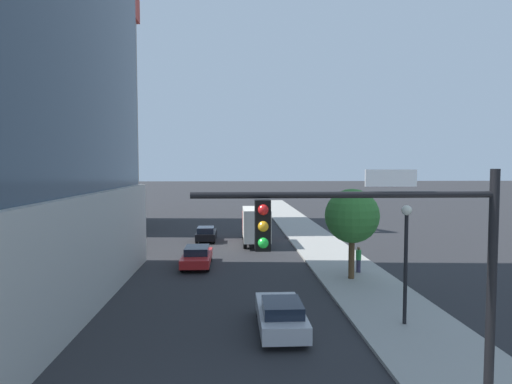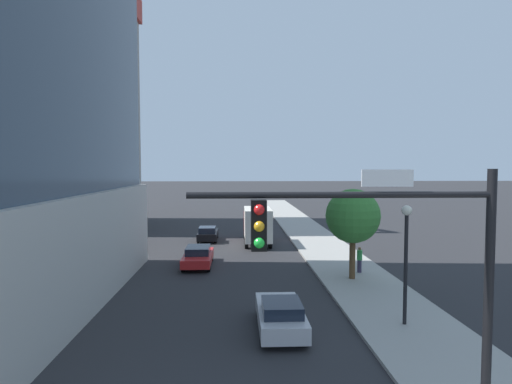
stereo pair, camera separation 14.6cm
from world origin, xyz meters
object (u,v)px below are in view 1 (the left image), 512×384
at_px(construction_building, 67,89).
at_px(box_truck, 256,224).
at_px(car_red, 197,256).
at_px(car_silver, 281,315).
at_px(street_tree, 352,216).
at_px(pedestrian_green_shirt, 358,259).
at_px(car_black, 206,234).
at_px(street_lamp, 406,245).
at_px(traffic_light_pole, 395,265).

xyz_separation_m(construction_building, box_truck, (20.93, -12.75, -13.92)).
xyz_separation_m(construction_building, car_red, (16.42, -21.03, -15.03)).
bearing_deg(construction_building, car_silver, -57.65).
bearing_deg(street_tree, car_silver, -123.69).
bearing_deg(pedestrian_green_shirt, car_black, 129.00).
bearing_deg(pedestrian_green_shirt, construction_building, 138.41).
bearing_deg(box_truck, street_tree, -67.79).
relative_size(street_tree, pedestrian_green_shirt, 3.29).
relative_size(construction_building, street_lamp, 7.19).
xyz_separation_m(traffic_light_pole, box_truck, (-1.46, 29.01, -3.00)).
bearing_deg(car_red, construction_building, 127.99).
height_order(car_red, box_truck, box_truck).
bearing_deg(street_tree, pedestrian_green_shirt, 59.04).
xyz_separation_m(street_tree, car_red, (-9.65, 4.31, -3.23)).
bearing_deg(street_lamp, car_black, 114.22).
xyz_separation_m(construction_building, car_black, (16.42, -10.92, -15.05)).
bearing_deg(pedestrian_green_shirt, box_truck, 118.27).
bearing_deg(pedestrian_green_shirt, street_tree, -120.96).
relative_size(construction_building, car_red, 7.72).
xyz_separation_m(street_lamp, street_tree, (-0.22, 7.54, 0.37)).
distance_m(construction_building, pedestrian_green_shirt, 38.91).
bearing_deg(street_lamp, car_silver, -178.15).
relative_size(construction_building, traffic_light_pole, 5.49).
height_order(traffic_light_pole, car_black, traffic_light_pole).
bearing_deg(car_silver, car_red, 110.56).
relative_size(street_lamp, street_tree, 0.94).
bearing_deg(car_silver, traffic_light_pole, -80.47).
distance_m(street_lamp, car_red, 15.69).
relative_size(street_lamp, car_silver, 1.11).
distance_m(street_lamp, box_truck, 20.91).
xyz_separation_m(construction_building, street_tree, (26.08, -25.34, -11.81)).
bearing_deg(box_truck, car_black, 157.98).
bearing_deg(car_silver, box_truck, 90.00).
xyz_separation_m(construction_building, street_lamp, (26.30, -32.88, -12.18)).
bearing_deg(pedestrian_green_shirt, car_silver, -123.27).
relative_size(box_truck, pedestrian_green_shirt, 4.19).
bearing_deg(car_red, street_tree, -24.08).
xyz_separation_m(construction_building, pedestrian_green_shirt, (26.94, -23.91, -14.74)).
height_order(construction_building, pedestrian_green_shirt, construction_building).
xyz_separation_m(car_red, car_black, (-0.00, 10.10, -0.01)).
bearing_deg(traffic_light_pole, car_red, 106.07).
xyz_separation_m(car_silver, car_black, (-4.51, 22.13, -0.02)).
relative_size(car_silver, car_black, 1.07).
height_order(construction_building, traffic_light_pole, construction_building).
bearing_deg(construction_building, pedestrian_green_shirt, -41.59).
height_order(construction_building, car_black, construction_building).
xyz_separation_m(car_silver, pedestrian_green_shirt, (6.00, 9.15, 0.29)).
relative_size(car_black, box_truck, 0.63).
bearing_deg(box_truck, construction_building, 148.66).
height_order(construction_building, street_tree, construction_building).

